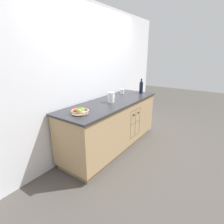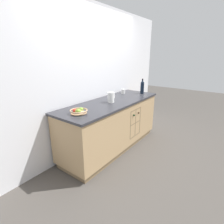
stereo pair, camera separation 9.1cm
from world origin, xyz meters
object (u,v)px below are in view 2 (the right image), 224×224
Objects in this scene: fruit_bowl at (79,111)px; standing_wine_bottle at (142,87)px; white_pitcher at (111,97)px; ceramic_mug at (123,91)px.

standing_wine_bottle reaches higher than fruit_bowl.
white_pitcher is at bearing -0.09° from fruit_bowl.
fruit_bowl is 1.39× the size of white_pitcher.
ceramic_mug is at bearing 17.00° from white_pitcher.
standing_wine_bottle is (1.74, -0.09, 0.10)m from fruit_bowl.
white_pitcher is 0.76m from ceramic_mug.
ceramic_mug is 0.41m from standing_wine_bottle.
ceramic_mug reaches higher than fruit_bowl.
fruit_bowl is 1.50m from ceramic_mug.
ceramic_mug is 0.39× the size of standing_wine_bottle.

